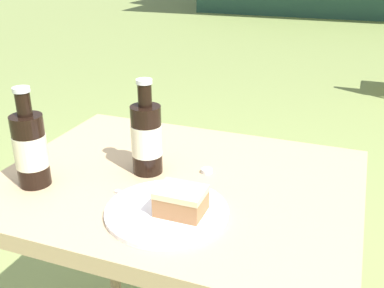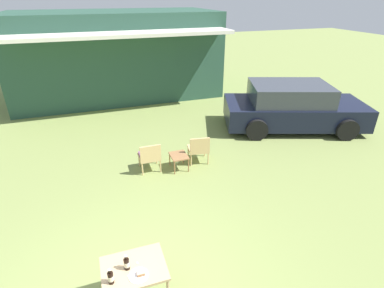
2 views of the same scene
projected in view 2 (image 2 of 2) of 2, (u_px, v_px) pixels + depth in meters
The scene contains 11 objects.
cabin_building at pixel (117, 54), 12.61m from camera, with size 8.15×5.20×3.37m.
parked_car at pixel (292, 107), 9.68m from camera, with size 4.75×3.20×1.47m.
wicker_chair_cushioned at pixel (149, 155), 7.38m from camera, with size 0.51×0.51×0.77m.
wicker_chair_plain at pixel (199, 148), 7.73m from camera, with size 0.58×0.57×0.77m.
garden_side_table at pixel (179, 157), 7.50m from camera, with size 0.41×0.50×0.38m.
patio_table at pixel (134, 272), 4.01m from camera, with size 0.85×0.66×0.75m.
cake_on_plate at pixel (139, 274), 3.85m from camera, with size 0.26×0.26×0.06m.
cola_bottle_near at pixel (127, 264), 3.92m from camera, with size 0.07×0.07×0.23m.
cola_bottle_far at pixel (111, 277), 3.73m from camera, with size 0.07×0.07×0.23m.
fork at pixel (133, 276), 3.85m from camera, with size 0.16×0.05×0.01m.
loose_bottle_cap at pixel (137, 263), 4.03m from camera, with size 0.03×0.03×0.01m.
Camera 2 is at (-0.17, -2.90, 4.01)m, focal length 28.00 mm.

